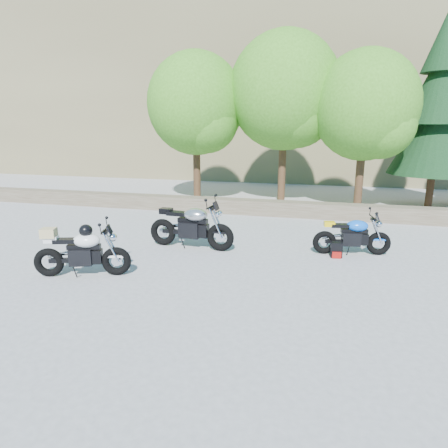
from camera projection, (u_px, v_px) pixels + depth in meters
The scene contains 11 objects.
ground at pixel (204, 268), 8.67m from camera, with size 90.00×90.00×0.00m, color gray.
stone_wall at pixel (251, 207), 13.77m from camera, with size 22.00×0.55×0.50m, color brown.
hillside at pixel (340, 67), 32.41m from camera, with size 80.00×30.00×15.00m, color brown.
tree_decid_left at pixel (198, 108), 15.06m from camera, with size 3.67×3.67×5.62m.
tree_decid_mid at pixel (287, 96), 14.54m from camera, with size 4.08×4.08×6.24m.
tree_decid_right at pixel (368, 110), 13.43m from camera, with size 3.54×3.54×5.41m.
conifer_near at pixel (441, 105), 13.97m from camera, with size 3.17×3.17×7.06m.
silver_bike at pixel (191, 227), 9.92m from camera, with size 2.25×0.71×1.13m.
white_bike at pixel (81, 251), 8.09m from camera, with size 1.91×0.82×1.09m.
blue_bike at pixel (352, 236), 9.46m from camera, with size 1.83×0.60×0.92m.
backpack at pixel (336, 250), 9.32m from camera, with size 0.29×0.26×0.36m.
Camera 1 is at (2.46, -7.81, 3.04)m, focal length 32.00 mm.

